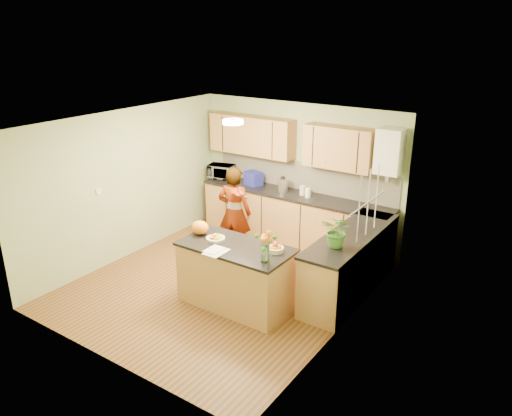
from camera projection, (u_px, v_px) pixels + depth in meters
The scene contains 28 objects.
floor at pixel (224, 284), 7.70m from camera, with size 4.50×4.50×0.00m, color #503417.
ceiling at pixel (220, 122), 6.84m from camera, with size 4.00×4.50×0.02m, color silver.
wall_back at pixel (298, 172), 9.02m from camera, with size 4.00×0.02×2.50m, color #95AB7A.
wall_front at pixel (97, 266), 5.52m from camera, with size 4.00×0.02×2.50m, color #95AB7A.
wall_left at pixel (127, 184), 8.32m from camera, with size 0.02×4.50×2.50m, color #95AB7A.
wall_right at pixel (349, 239), 6.22m from camera, with size 0.02×4.50×2.50m, color #95AB7A.
back_counter at pixel (294, 218), 9.00m from camera, with size 3.64×0.62×0.94m.
right_counter at pixel (351, 263), 7.30m from camera, with size 0.62×2.24×0.94m.
splashback at pixel (303, 176), 8.97m from camera, with size 3.60×0.02×0.52m, color beige.
upper_cabinets at pixel (286, 140), 8.77m from camera, with size 3.20×0.34×0.70m.
boiler at pixel (389, 152), 7.77m from camera, with size 0.40×0.30×0.86m.
window_right at pixel (369, 203), 6.58m from camera, with size 0.01×1.30×1.05m.
light_switch at pixel (99, 191), 7.83m from camera, with size 0.02×0.09×0.09m, color white.
ceiling_lamp at pixel (233, 122), 7.08m from camera, with size 0.30×0.30×0.07m.
peninsula_island at pixel (236, 275), 6.99m from camera, with size 1.58×0.81×0.91m.
fruit_dish at pixel (216, 238), 7.01m from camera, with size 0.27×0.27×0.09m.
orange_bowl at pixel (276, 248), 6.64m from camera, with size 0.22×0.22×0.13m.
flower_vase at pixel (265, 238), 6.26m from camera, with size 0.27×0.27×0.50m.
orange_bag at pixel (200, 228), 7.19m from camera, with size 0.26×0.22×0.20m, color orange.
papers at pixel (216, 251), 6.65m from camera, with size 0.24×0.33×0.01m, color white.
violinist at pixel (235, 213), 8.36m from camera, with size 0.58×0.38×1.59m, color #E7B38D.
violin at pixel (236, 191), 7.92m from camera, with size 0.65×0.26×0.13m, color #530F05, non-canonical shape.
microwave at pixel (221, 171), 9.69m from camera, with size 0.48×0.33×0.27m, color white.
blue_box at pixel (254, 178), 9.29m from camera, with size 0.31×0.23×0.25m, color navy.
kettle at pixel (283, 184), 8.91m from camera, with size 0.18×0.18×0.33m.
jar_cream at pixel (303, 190), 8.75m from camera, with size 0.11×0.11×0.17m, color beige.
jar_white at pixel (308, 193), 8.63m from camera, with size 0.10×0.10×0.16m, color white.
potted_plant at pixel (338, 231), 6.66m from camera, with size 0.41×0.36×0.46m, color #3B7326.
Camera 1 is at (4.24, -5.37, 3.76)m, focal length 35.00 mm.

